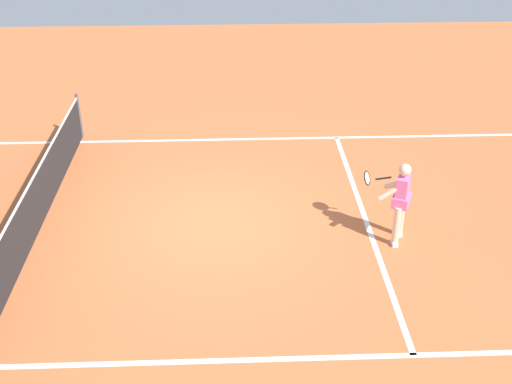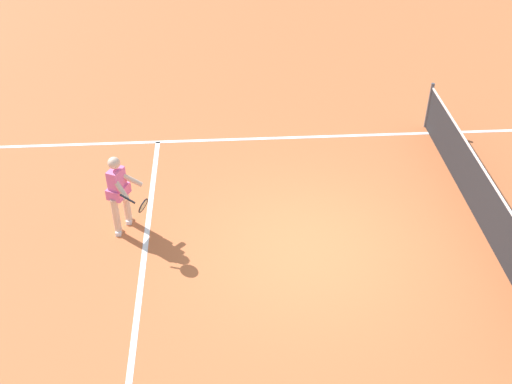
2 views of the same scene
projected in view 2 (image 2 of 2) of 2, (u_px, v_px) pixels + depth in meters
The scene contains 5 objects.
ground_plane at pixel (307, 247), 11.28m from camera, with size 28.36×28.36×0.00m, color #C66638.
service_line_marking at pixel (144, 253), 11.13m from camera, with size 7.48×0.10×0.01m, color white.
sideline_left_marking at pixel (286, 138), 14.28m from camera, with size 0.10×19.82×0.01m, color white.
court_net at pixel (493, 217), 11.13m from camera, with size 8.16×0.08×1.11m.
tennis_player at pixel (120, 191), 11.20m from camera, with size 1.03×0.83×1.55m.
Camera 2 is at (8.43, -1.45, 7.48)m, focal length 44.16 mm.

